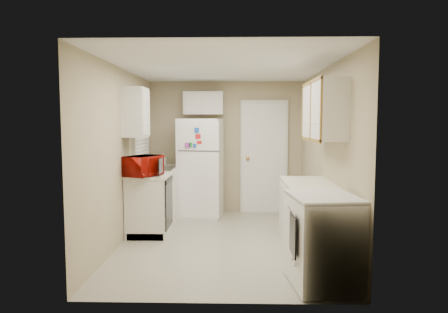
{
  "coord_description": "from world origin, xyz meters",
  "views": [
    {
      "loc": [
        0.15,
        -5.44,
        1.67
      ],
      "look_at": [
        0.0,
        0.5,
        1.15
      ],
      "focal_mm": 32.0,
      "sensor_mm": 36.0,
      "label": 1
    }
  ],
  "objects": [
    {
      "name": "wall_left",
      "position": [
        -1.4,
        0.0,
        1.2
      ],
      "size": [
        3.8,
        3.8,
        0.0
      ],
      "primitive_type": "plane",
      "color": "tan",
      "rests_on": "floor"
    },
    {
      "name": "ceiling",
      "position": [
        0.0,
        0.0,
        2.4
      ],
      "size": [
        3.8,
        3.8,
        0.0
      ],
      "primitive_type": "plane",
      "color": "white",
      "rests_on": "floor"
    },
    {
      "name": "upper_cabinet_right",
      "position": [
        1.25,
        -0.5,
        1.8
      ],
      "size": [
        0.3,
        1.2,
        0.7
      ],
      "primitive_type": "cube",
      "color": "silver",
      "rests_on": "wall_right"
    },
    {
      "name": "soap_bottle",
      "position": [
        -1.11,
        1.57,
        1.0
      ],
      "size": [
        0.1,
        0.1,
        0.21
      ],
      "primitive_type": "imported",
      "rotation": [
        0.0,
        0.0,
        -0.1
      ],
      "color": "white",
      "rests_on": "left_counter"
    },
    {
      "name": "stove",
      "position": [
        1.05,
        -1.45,
        0.47
      ],
      "size": [
        0.71,
        0.84,
        0.94
      ],
      "primitive_type": "cube",
      "rotation": [
        0.0,
        0.0,
        0.11
      ],
      "color": "white",
      "rests_on": "floor"
    },
    {
      "name": "wall_front",
      "position": [
        0.0,
        -1.9,
        1.2
      ],
      "size": [
        2.8,
        2.8,
        0.0
      ],
      "primitive_type": "plane",
      "color": "tan",
      "rests_on": "floor"
    },
    {
      "name": "left_counter",
      "position": [
        -1.1,
        0.9,
        0.45
      ],
      "size": [
        0.6,
        1.8,
        0.9
      ],
      "primitive_type": "cube",
      "color": "silver",
      "rests_on": "floor"
    },
    {
      "name": "sink",
      "position": [
        -1.1,
        1.05,
        0.86
      ],
      "size": [
        0.54,
        0.74,
        0.16
      ],
      "primitive_type": "cube",
      "color": "gray",
      "rests_on": "left_counter"
    },
    {
      "name": "window_blinds",
      "position": [
        -1.36,
        1.05,
        1.6
      ],
      "size": [
        0.1,
        0.98,
        1.08
      ],
      "primitive_type": "cube",
      "color": "silver",
      "rests_on": "wall_left"
    },
    {
      "name": "cabinet_over_fridge",
      "position": [
        -0.4,
        1.75,
        2.0
      ],
      "size": [
        0.7,
        0.3,
        0.4
      ],
      "primitive_type": "cube",
      "color": "silver",
      "rests_on": "wall_back"
    },
    {
      "name": "refrigerator",
      "position": [
        -0.43,
        1.5,
        0.86
      ],
      "size": [
        0.79,
        0.77,
        1.72
      ],
      "primitive_type": "cube",
      "rotation": [
        0.0,
        0.0,
        -0.13
      ],
      "color": "white",
      "rests_on": "floor"
    },
    {
      "name": "wall_back",
      "position": [
        0.0,
        1.9,
        1.2
      ],
      "size": [
        2.8,
        2.8,
        0.0
      ],
      "primitive_type": "plane",
      "color": "tan",
      "rests_on": "floor"
    },
    {
      "name": "interior_door",
      "position": [
        0.7,
        1.86,
        1.02
      ],
      "size": [
        0.86,
        0.06,
        2.08
      ],
      "primitive_type": "cube",
      "color": "white",
      "rests_on": "floor"
    },
    {
      "name": "upper_cabinet_left",
      "position": [
        -1.25,
        0.22,
        1.8
      ],
      "size": [
        0.3,
        0.45,
        0.7
      ],
      "primitive_type": "cube",
      "color": "silver",
      "rests_on": "wall_left"
    },
    {
      "name": "floor",
      "position": [
        0.0,
        0.0,
        0.0
      ],
      "size": [
        3.8,
        3.8,
        0.0
      ],
      "primitive_type": "plane",
      "color": "#BDB9A4",
      "rests_on": "ground"
    },
    {
      "name": "microwave",
      "position": [
        -1.13,
        0.14,
        1.05
      ],
      "size": [
        0.59,
        0.48,
        0.35
      ],
      "primitive_type": "imported",
      "rotation": [
        0.0,
        0.0,
        1.15
      ],
      "color": "#A00F07",
      "rests_on": "left_counter"
    },
    {
      "name": "right_counter",
      "position": [
        1.1,
        -0.8,
        0.45
      ],
      "size": [
        0.6,
        2.0,
        0.9
      ],
      "primitive_type": "cube",
      "color": "silver",
      "rests_on": "floor"
    },
    {
      "name": "dishwasher",
      "position": [
        -0.81,
        0.3,
        0.49
      ],
      "size": [
        0.03,
        0.58,
        0.72
      ],
      "primitive_type": "cube",
      "color": "black",
      "rests_on": "floor"
    },
    {
      "name": "wall_right",
      "position": [
        1.4,
        0.0,
        1.2
      ],
      "size": [
        3.8,
        3.8,
        0.0
      ],
      "primitive_type": "plane",
      "color": "tan",
      "rests_on": "floor"
    }
  ]
}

